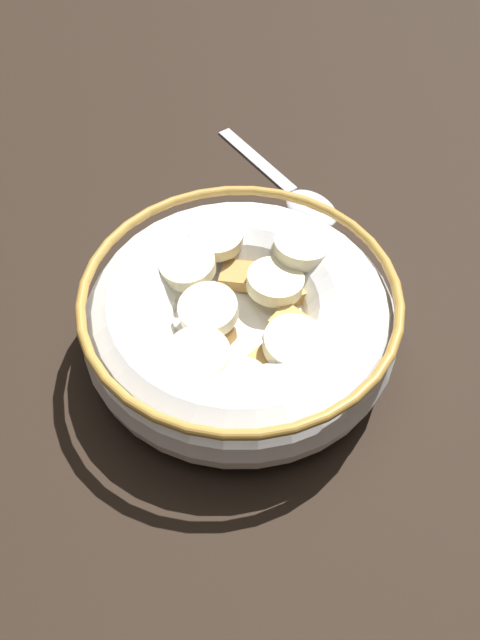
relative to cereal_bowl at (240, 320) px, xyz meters
The scene contains 3 objects.
ground_plane 4.00cm from the cereal_bowl, 46.24° to the left, with size 134.14×134.14×2.00cm, color black.
cereal_bowl is the anchor object (origin of this frame).
spoon 15.10cm from the cereal_bowl, ahead, with size 10.00×12.06×0.80cm.
Camera 1 is at (-25.20, -7.54, 35.77)cm, focal length 39.92 mm.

